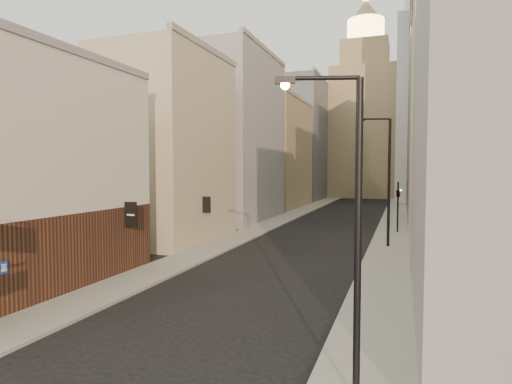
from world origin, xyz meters
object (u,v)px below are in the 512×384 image
object	(u,v)px
streetlamp_near	(349,220)
clock_tower	(364,118)
white_tower	(419,102)
streetlamp_mid	(386,174)
traffic_light_right	(398,193)

from	to	relation	value
streetlamp_near	clock_tower	bearing A→B (deg)	78.82
clock_tower	white_tower	xyz separation A→B (m)	(11.00, -14.00, 0.97)
streetlamp_near	streetlamp_mid	distance (m)	23.79
streetlamp_near	traffic_light_right	size ratio (longest dim) A/B	1.72
clock_tower	traffic_light_right	distance (m)	57.73
white_tower	traffic_light_right	world-z (taller)	white_tower
white_tower	traffic_light_right	bearing A→B (deg)	-94.10
streetlamp_near	traffic_light_right	distance (m)	32.13
traffic_light_right	streetlamp_near	bearing A→B (deg)	82.68
clock_tower	traffic_light_right	xyz separation A→B (m)	(8.03, -55.49, -13.75)
streetlamp_mid	traffic_light_right	size ratio (longest dim) A/B	2.04
white_tower	streetlamp_near	world-z (taller)	white_tower
streetlamp_mid	traffic_light_right	distance (m)	8.59
white_tower	clock_tower	bearing A→B (deg)	128.16
white_tower	streetlamp_near	size ratio (longest dim) A/B	4.82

